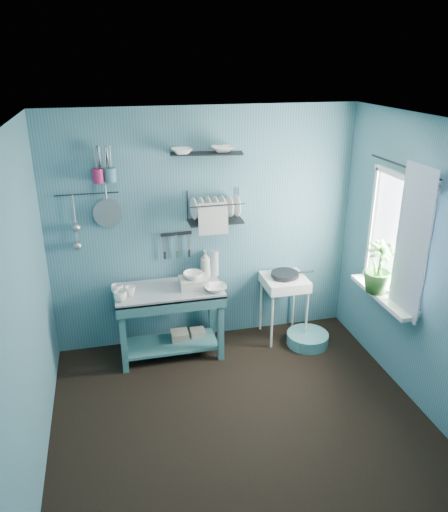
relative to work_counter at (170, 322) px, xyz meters
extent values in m
plane|color=black|center=(0.44, -1.19, -0.38)|extent=(3.20, 3.20, 0.00)
plane|color=silver|center=(0.44, -1.19, 2.12)|extent=(3.20, 3.20, 0.00)
plane|color=#3B6978|center=(0.44, 0.31, 0.87)|extent=(3.20, 0.00, 3.20)
plane|color=#3B6978|center=(0.44, -2.69, 0.87)|extent=(3.20, 0.00, 3.20)
plane|color=#3B6978|center=(-1.16, -1.19, 0.87)|extent=(0.00, 3.00, 3.00)
plane|color=#3B6978|center=(2.04, -1.19, 0.87)|extent=(0.00, 3.00, 3.00)
cube|color=#32676A|center=(0.00, 0.00, 0.00)|extent=(1.12, 0.63, 0.76)
imported|color=white|center=(-0.48, -0.16, 0.43)|extent=(0.12, 0.12, 0.10)
imported|color=white|center=(-0.38, -0.06, 0.43)|extent=(0.14, 0.14, 0.09)
imported|color=white|center=(-0.50, 0.00, 0.43)|extent=(0.17, 0.17, 0.10)
cube|color=beige|center=(0.25, -0.02, 0.43)|extent=(0.28, 0.22, 0.10)
imported|color=white|center=(0.25, -0.02, 0.51)|extent=(0.20, 0.19, 0.06)
imported|color=beige|center=(0.42, 0.20, 0.53)|extent=(0.12, 0.12, 0.30)
cylinder|color=#A8B8BC|center=(0.52, 0.22, 0.52)|extent=(0.09, 0.09, 0.28)
imported|color=white|center=(0.45, -0.15, 0.41)|extent=(0.22, 0.22, 0.05)
cube|color=white|center=(1.26, 0.07, -0.02)|extent=(0.50, 0.50, 0.72)
cylinder|color=black|center=(1.26, 0.07, 0.38)|extent=(0.30, 0.30, 0.03)
cube|color=black|center=(0.14, 0.28, 0.85)|extent=(0.32, 0.03, 0.03)
cube|color=black|center=(0.53, 0.18, 1.14)|extent=(0.58, 0.32, 0.32)
cube|color=black|center=(0.45, 0.21, 1.68)|extent=(0.72, 0.29, 0.01)
imported|color=white|center=(0.21, 0.21, 1.64)|extent=(0.21, 0.21, 0.05)
imported|color=white|center=(0.61, 0.21, 1.64)|extent=(0.24, 0.24, 0.05)
cylinder|color=#9F1D4B|center=(-0.58, 0.23, 1.51)|extent=(0.11, 0.11, 0.13)
cylinder|color=#3D717F|center=(-0.47, 0.23, 1.51)|extent=(0.11, 0.11, 0.13)
cylinder|color=#919398|center=(-0.53, 0.26, 1.13)|extent=(0.28, 0.03, 0.28)
cylinder|color=#919398|center=(-0.84, 0.27, 1.18)|extent=(0.01, 0.01, 0.30)
cylinder|color=#919398|center=(-0.85, 0.27, 0.99)|extent=(0.01, 0.01, 0.30)
cylinder|color=black|center=(-0.71, 0.28, 1.33)|extent=(0.60, 0.01, 0.01)
plane|color=white|center=(2.03, -0.74, 1.02)|extent=(0.00, 1.10, 1.10)
cube|color=white|center=(1.94, -0.74, 0.43)|extent=(0.16, 0.95, 0.04)
plane|color=silver|center=(1.96, -1.04, 1.07)|extent=(0.00, 1.35, 1.35)
cylinder|color=black|center=(1.98, -0.74, 1.67)|extent=(0.02, 1.05, 0.02)
imported|color=#356D2B|center=(1.91, -0.67, 0.70)|extent=(0.29, 0.29, 0.50)
cube|color=gray|center=(0.10, 0.05, -0.27)|extent=(0.18, 0.18, 0.22)
cube|color=gray|center=(0.30, 0.08, -0.28)|extent=(0.15, 0.15, 0.20)
cylinder|color=teal|center=(1.47, -0.16, -0.31)|extent=(0.45, 0.45, 0.13)
camera|label=1|loc=(-0.51, -4.52, 2.56)|focal=35.00mm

